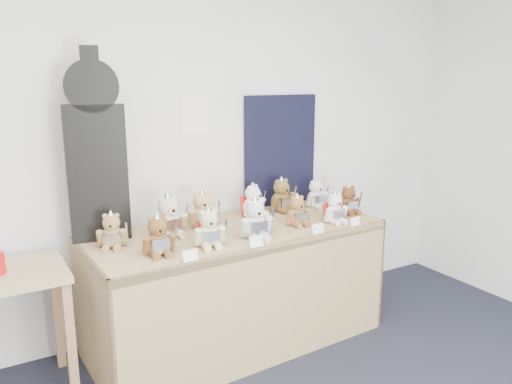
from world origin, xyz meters
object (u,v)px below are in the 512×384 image
teddy_front_left (209,230)px  teddy_front_centre (256,220)px  teddy_back_centre_left (203,211)px  teddy_back_right (282,196)px  teddy_front_far_right (335,209)px  teddy_back_centre_right (253,202)px  guitar_case (96,148)px  teddy_front_end (349,201)px  teddy_back_end (316,195)px  teddy_front_far_left (158,237)px  teddy_back_far_left (112,232)px  teddy_front_right (297,212)px  teddy_back_left (169,218)px  display_table (243,256)px

teddy_front_left → teddy_front_centre: bearing=10.4°
teddy_back_centre_left → teddy_back_right: 0.71m
teddy_front_far_right → teddy_front_left: bearing=-175.7°
teddy_back_centre_left → teddy_back_centre_right: 0.45m
teddy_back_right → teddy_back_centre_right: bearing=175.3°
guitar_case → teddy_front_end: size_ratio=4.86×
teddy_front_far_right → teddy_back_end: teddy_back_end is taller
teddy_front_far_left → teddy_back_centre_left: teddy_back_centre_left is taller
teddy_front_left → teddy_back_centre_right: size_ratio=0.98×
guitar_case → teddy_front_left: (0.53, -0.47, -0.47)m
teddy_front_centre → teddy_back_far_left: bearing=169.1°
teddy_front_right → teddy_back_centre_right: teddy_back_centre_right is taller
teddy_front_far_left → teddy_front_end: 1.55m
teddy_front_centre → teddy_back_end: 0.92m
teddy_front_far_left → teddy_front_far_right: (1.30, 0.02, -0.01)m
teddy_front_end → teddy_back_left: teddy_back_left is taller
guitar_case → teddy_front_far_right: size_ratio=4.89×
teddy_front_left → teddy_front_far_right: bearing=11.0°
teddy_back_centre_right → teddy_back_right: 0.26m
teddy_front_far_right → guitar_case: bearing=166.3°
teddy_back_right → teddy_front_far_left: bearing=-167.0°
teddy_front_far_left → teddy_back_left: bearing=63.9°
teddy_back_right → teddy_front_end: bearing=-46.5°
guitar_case → teddy_front_left: guitar_case is taller
teddy_back_end → teddy_front_end: bearing=-74.6°
teddy_front_right → teddy_back_far_left: 1.24m
teddy_front_far_left → teddy_back_end: teddy_front_far_left is taller
teddy_front_end → guitar_case: bearing=172.7°
teddy_back_centre_left → teddy_back_centre_right: bearing=17.9°
teddy_back_centre_left → teddy_front_far_left: bearing=-132.4°
teddy_front_end → teddy_front_far_right: bearing=-148.0°
teddy_front_left → teddy_back_right: bearing=39.1°
teddy_front_far_right → teddy_back_centre_right: teddy_back_centre_right is taller
teddy_front_centre → teddy_front_far_right: 0.66m
teddy_front_right → teddy_back_right: bearing=75.4°
teddy_front_left → teddy_back_right: (0.83, 0.47, 0.01)m
teddy_back_centre_right → teddy_back_far_left: (-1.08, -0.18, -0.01)m
teddy_back_right → teddy_front_left: bearing=-159.2°
teddy_front_centre → teddy_back_centre_left: size_ratio=1.00×
teddy_front_far_left → teddy_front_left: size_ratio=0.99×
teddy_front_centre → teddy_front_right: 0.40m
guitar_case → teddy_front_centre: guitar_case is taller
display_table → teddy_back_right: (0.51, 0.31, 0.29)m
teddy_back_far_left → teddy_back_centre_left: bearing=28.0°
teddy_front_far_left → teddy_back_centre_right: 0.99m
teddy_front_far_left → teddy_back_left: size_ratio=0.86×
teddy_front_right → teddy_back_end: (0.42, 0.35, 0.00)m
display_table → teddy_front_far_right: 0.73m
teddy_front_right → teddy_front_far_right: bearing=-13.3°
display_table → teddy_back_right: 0.66m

